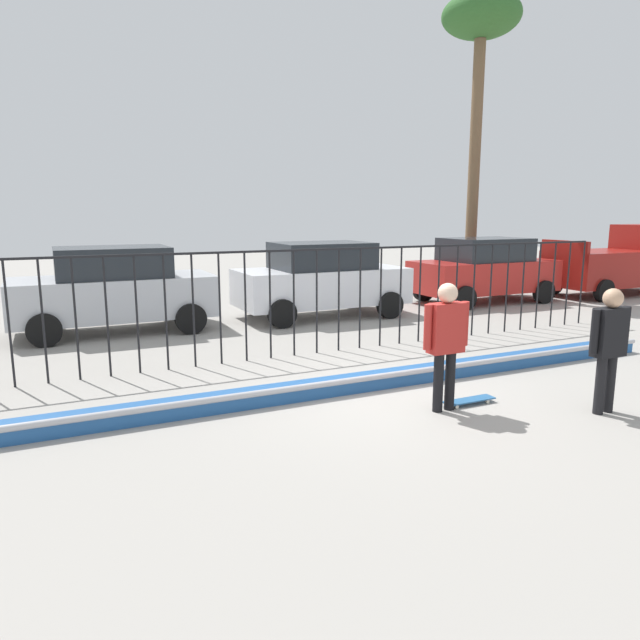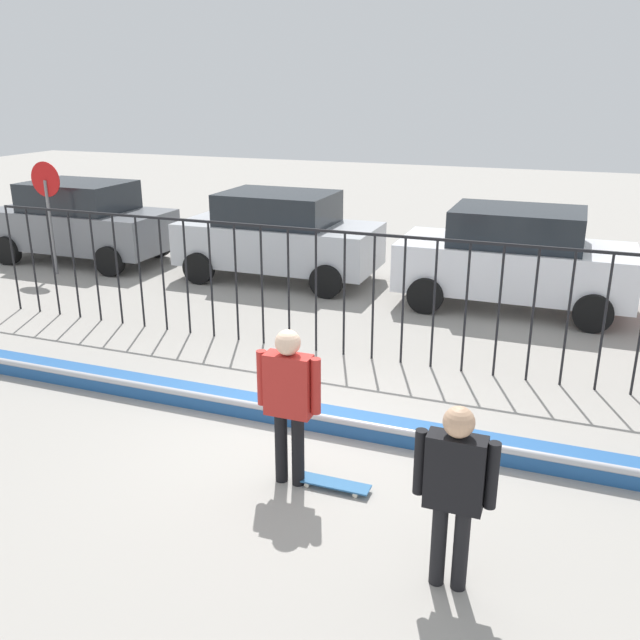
% 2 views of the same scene
% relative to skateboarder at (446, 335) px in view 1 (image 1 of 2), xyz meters
% --- Properties ---
extents(ground_plane, '(60.00, 60.00, 0.00)m').
position_rel_skateboarder_xyz_m(ground_plane, '(-0.19, 0.80, -1.05)').
color(ground_plane, '#9E9991').
extents(bowl_coping_ledge, '(11.00, 0.41, 0.27)m').
position_rel_skateboarder_xyz_m(bowl_coping_ledge, '(-0.19, 1.29, -0.93)').
color(bowl_coping_ledge, '#235699').
rests_on(bowl_coping_ledge, ground).
extents(perimeter_fence, '(14.04, 0.04, 1.99)m').
position_rel_skateboarder_xyz_m(perimeter_fence, '(-0.19, 3.68, 0.16)').
color(perimeter_fence, black).
rests_on(perimeter_fence, ground).
extents(skateboarder, '(0.70, 0.26, 1.74)m').
position_rel_skateboarder_xyz_m(skateboarder, '(0.00, 0.00, 0.00)').
color(skateboarder, black).
rests_on(skateboarder, ground).
extents(skateboard, '(0.80, 0.20, 0.07)m').
position_rel_skateboarder_xyz_m(skateboard, '(0.48, 0.05, -0.99)').
color(skateboard, '#26598C').
rests_on(skateboard, ground).
extents(camera_operator, '(0.68, 0.26, 1.68)m').
position_rel_skateboarder_xyz_m(camera_operator, '(1.89, -0.99, -0.04)').
color(camera_operator, black).
rests_on(camera_operator, ground).
extents(parked_car_silver, '(4.30, 2.12, 1.90)m').
position_rel_skateboarder_xyz_m(parked_car_silver, '(-3.42, 7.40, -0.07)').
color(parked_car_silver, '#B7BABF').
rests_on(parked_car_silver, ground).
extents(parked_car_white, '(4.30, 2.12, 1.90)m').
position_rel_skateboarder_xyz_m(parked_car_white, '(1.56, 7.15, -0.07)').
color(parked_car_white, silver).
rests_on(parked_car_white, ground).
extents(parked_car_red, '(4.30, 2.12, 1.90)m').
position_rel_skateboarder_xyz_m(parked_car_red, '(6.95, 7.28, -0.07)').
color(parked_car_red, '#B2231E').
rests_on(parked_car_red, ground).
extents(pickup_truck, '(4.70, 2.12, 2.24)m').
position_rel_skateboarder_xyz_m(pickup_truck, '(12.10, 6.73, -0.01)').
color(pickup_truck, maroon).
rests_on(pickup_truck, ground).
extents(palm_tree_tall, '(2.40, 2.40, 9.18)m').
position_rel_skateboarder_xyz_m(palm_tree_tall, '(7.79, 8.95, 6.93)').
color(palm_tree_tall, brown).
rests_on(palm_tree_tall, ground).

